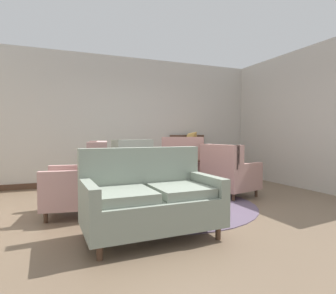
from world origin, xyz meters
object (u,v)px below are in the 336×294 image
at_px(armchair_near_window, 228,174).
at_px(armchair_foreground_right, 184,168).
at_px(settee, 150,200).
at_px(armchair_beside_settee, 82,184).
at_px(gramophone, 193,137).
at_px(coffee_table, 171,180).
at_px(armchair_near_sideboard, 127,171).
at_px(sideboard, 190,160).
at_px(side_table, 195,172).
at_px(porcelain_vase, 171,166).

bearing_deg(armchair_near_window, armchair_foreground_right, 13.44).
xyz_separation_m(settee, armchair_beside_settee, (-0.62, 1.21, 0.02)).
bearing_deg(settee, gramophone, 54.16).
height_order(coffee_table, armchair_foreground_right, armchair_foreground_right).
bearing_deg(armchair_near_sideboard, gramophone, -174.81).
relative_size(armchair_near_window, armchair_near_sideboard, 0.91).
xyz_separation_m(armchair_foreground_right, sideboard, (0.65, 1.00, 0.05)).
bearing_deg(gramophone, armchair_beside_settee, -144.52).
bearing_deg(armchair_foreground_right, coffee_table, 85.61).
xyz_separation_m(armchair_near_sideboard, gramophone, (1.87, 0.80, 0.64)).
height_order(armchair_near_window, side_table, armchair_near_window).
xyz_separation_m(armchair_near_window, armchair_beside_settee, (-2.60, -0.20, 0.02)).
distance_m(armchair_foreground_right, gramophone, 1.31).
xyz_separation_m(settee, armchair_near_sideboard, (0.34, 2.43, 0.02)).
distance_m(armchair_near_sideboard, gramophone, 2.14).
relative_size(armchair_beside_settee, side_table, 1.60).
height_order(armchair_near_sideboard, armchair_foreground_right, armchair_foreground_right).
height_order(coffee_table, gramophone, gramophone).
distance_m(side_table, gramophone, 1.54).
bearing_deg(armchair_near_window, sideboard, -19.58).
height_order(armchair_near_sideboard, gramophone, gramophone).
distance_m(settee, side_table, 2.56).
bearing_deg(porcelain_vase, coffee_table, -121.77).
height_order(armchair_near_window, armchair_beside_settee, armchair_beside_settee).
bearing_deg(coffee_table, armchair_near_sideboard, 107.54).
distance_m(coffee_table, porcelain_vase, 0.23).
distance_m(coffee_table, settee, 1.38).
height_order(porcelain_vase, gramophone, gramophone).
height_order(coffee_table, porcelain_vase, porcelain_vase).
bearing_deg(armchair_foreground_right, settee, 86.29).
relative_size(coffee_table, settee, 0.59).
distance_m(armchair_near_sideboard, armchair_foreground_right, 1.18).
xyz_separation_m(porcelain_vase, sideboard, (1.40, 2.12, -0.14)).
bearing_deg(armchair_near_sideboard, coffee_table, 89.55).
bearing_deg(gramophone, sideboard, 117.44).
height_order(armchair_beside_settee, gramophone, gramophone).
bearing_deg(sideboard, armchair_beside_settee, -142.97).
relative_size(porcelain_vase, armchair_beside_settee, 0.28).
xyz_separation_m(porcelain_vase, gramophone, (1.45, 2.03, 0.44)).
bearing_deg(armchair_near_sideboard, porcelain_vase, 91.04).
relative_size(porcelain_vase, side_table, 0.45).
xyz_separation_m(side_table, gramophone, (0.60, 1.24, 0.68)).
distance_m(settee, gramophone, 3.97).
height_order(coffee_table, armchair_near_window, armchair_near_window).
bearing_deg(armchair_near_sideboard, side_table, 142.82).
relative_size(coffee_table, sideboard, 0.78).
distance_m(coffee_table, armchair_near_sideboard, 1.33).
bearing_deg(armchair_near_window, armchair_beside_settee, 80.21).
distance_m(coffee_table, side_table, 1.20).
bearing_deg(settee, coffee_table, 56.01).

